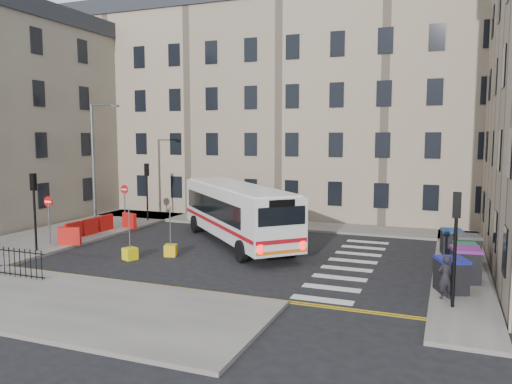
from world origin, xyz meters
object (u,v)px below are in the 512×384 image
Objects in this scene: wheelie_bin_c at (465,257)px; pedestrian at (445,277)px; bollard_yellow at (130,254)px; bollard_chevron at (171,250)px; streetlamp at (93,165)px; bus at (237,211)px; wheelie_bin_a at (451,275)px; wheelie_bin_b at (465,264)px; wheelie_bin_e at (452,242)px; wheelie_bin_d at (467,249)px.

wheelie_bin_c is 4.72m from pedestrian.
bollard_chevron is at bearing 42.61° from bollard_yellow.
streetlamp is 22.51m from wheelie_bin_c.
streetlamp is 0.77× the size of bus.
wheelie_bin_a is 1.05× the size of wheelie_bin_b.
wheelie_bin_c is 3.05m from wheelie_bin_e.
streetlamp is 5.63× the size of wheelie_bin_b.
pedestrian is 14.91m from bollard_yellow.
wheelie_bin_b is at bearing 0.32° from bollard_chevron.
bollard_yellow is (-3.43, -5.60, -1.61)m from bus.
bus is at bearing 58.52° from bollard_yellow.
bus is 12.43m from wheelie_bin_d.
bollard_yellow is 2.06m from bollard_chevron.
streetlamp is 5.83× the size of wheelie_bin_d.
wheelie_bin_a is 3.74m from wheelie_bin_c.
wheelie_bin_a is 1.15× the size of wheelie_bin_e.
wheelie_bin_a is at bearing -1.10° from bollard_yellow.
pedestrian reaches higher than wheelie_bin_c.
bollard_yellow is 1.00× the size of bollard_chevron.
wheelie_bin_d is 16.45m from bollard_yellow.
bus is 12.47m from wheelie_bin_c.
wheelie_bin_a is 1.85m from wheelie_bin_b.
wheelie_bin_e is 2.19× the size of bollard_chevron.
wheelie_bin_b is at bearing -62.53° from bus.
pedestrian is 13.60m from bollard_chevron.
bollard_yellow is at bearing -166.38° from wheelie_bin_e.
wheelie_bin_b is 1.93m from wheelie_bin_c.
pedestrian is 2.72× the size of bollard_chevron.
bollard_yellow is at bearing 156.83° from wheelie_bin_a.
wheelie_bin_c is at bearing -54.00° from bus.
wheelie_bin_e is at bearing 67.75° from wheelie_bin_a.
bollard_yellow is at bearing -137.39° from bollard_chevron.
wheelie_bin_a is 0.99m from pedestrian.
wheelie_bin_b is 4.95m from wheelie_bin_e.
wheelie_bin_a reaches higher than wheelie_bin_c.
bollard_chevron is (-13.33, 2.64, -0.67)m from pedestrian.
bollard_chevron is (1.51, 1.39, 0.00)m from bollard_yellow.
pedestrian is (-0.81, -4.64, 0.20)m from wheelie_bin_c.
wheelie_bin_d reaches higher than wheelie_bin_e.
pedestrian is (-0.93, -5.87, 0.12)m from wheelie_bin_d.
wheelie_bin_a is 2.53× the size of bollard_yellow.
wheelie_bin_b is at bearing -100.95° from wheelie_bin_d.
wheelie_bin_b is at bearing 50.78° from wheelie_bin_a.
wheelie_bin_c is at bearing -103.36° from wheelie_bin_d.
bollard_chevron is at bearing -40.78° from pedestrian.
wheelie_bin_c is at bearing -5.12° from streetlamp.
bus is at bearing 152.50° from wheelie_bin_b.
bollard_yellow is at bearing -165.28° from bus.
wheelie_bin_b is at bearing -10.04° from streetlamp.
wheelie_bin_d is at bearing -1.95° from streetlamp.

